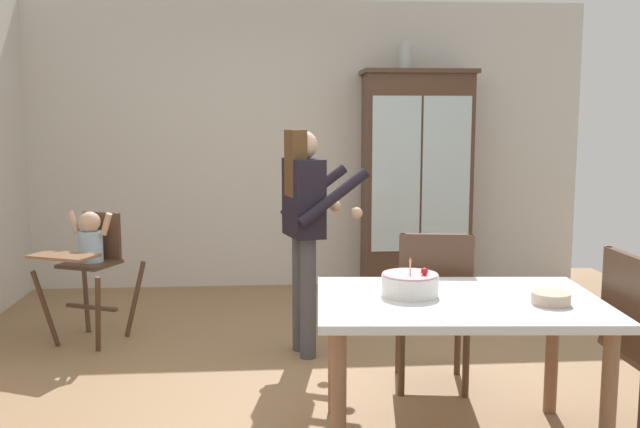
{
  "coord_description": "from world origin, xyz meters",
  "views": [
    {
      "loc": [
        -0.4,
        -4.08,
        1.6
      ],
      "look_at": [
        -0.02,
        0.7,
        0.95
      ],
      "focal_mm": 39.33,
      "sensor_mm": 36.0,
      "label": 1
    }
  ],
  "objects_px": {
    "serving_bowl": "(551,298)",
    "dining_chair_far_side": "(434,300)",
    "china_cabinet": "(416,181)",
    "birthday_cake": "(410,284)",
    "ceramic_vase": "(405,57)",
    "high_chair_with_toddler": "(90,253)",
    "dining_table": "(458,318)",
    "adult_person": "(305,214)"
  },
  "relations": [
    {
      "from": "china_cabinet",
      "to": "adult_person",
      "type": "xyz_separation_m",
      "value": [
        -1.15,
        -1.8,
        -0.06
      ]
    },
    {
      "from": "china_cabinet",
      "to": "adult_person",
      "type": "relative_size",
      "value": 1.34
    },
    {
      "from": "ceramic_vase",
      "to": "serving_bowl",
      "type": "distance_m",
      "value": 3.63
    },
    {
      "from": "china_cabinet",
      "to": "birthday_cake",
      "type": "height_order",
      "value": "china_cabinet"
    },
    {
      "from": "china_cabinet",
      "to": "birthday_cake",
      "type": "relative_size",
      "value": 7.32
    },
    {
      "from": "ceramic_vase",
      "to": "adult_person",
      "type": "height_order",
      "value": "ceramic_vase"
    },
    {
      "from": "dining_chair_far_side",
      "to": "birthday_cake",
      "type": "bearing_deg",
      "value": 74.12
    },
    {
      "from": "china_cabinet",
      "to": "dining_table",
      "type": "relative_size",
      "value": 1.43
    },
    {
      "from": "high_chair_with_toddler",
      "to": "ceramic_vase",
      "type": "bearing_deg",
      "value": 52.85
    },
    {
      "from": "china_cabinet",
      "to": "ceramic_vase",
      "type": "xyz_separation_m",
      "value": [
        -0.12,
        0.0,
        1.14
      ]
    },
    {
      "from": "birthday_cake",
      "to": "ceramic_vase",
      "type": "bearing_deg",
      "value": 79.5
    },
    {
      "from": "high_chair_with_toddler",
      "to": "serving_bowl",
      "type": "height_order",
      "value": "high_chair_with_toddler"
    },
    {
      "from": "china_cabinet",
      "to": "birthday_cake",
      "type": "distance_m",
      "value": 3.21
    },
    {
      "from": "ceramic_vase",
      "to": "high_chair_with_toddler",
      "type": "height_order",
      "value": "ceramic_vase"
    },
    {
      "from": "high_chair_with_toddler",
      "to": "dining_table",
      "type": "height_order",
      "value": "high_chair_with_toddler"
    },
    {
      "from": "ceramic_vase",
      "to": "birthday_cake",
      "type": "height_order",
      "value": "ceramic_vase"
    },
    {
      "from": "china_cabinet",
      "to": "serving_bowl",
      "type": "relative_size",
      "value": 11.39
    },
    {
      "from": "china_cabinet",
      "to": "adult_person",
      "type": "height_order",
      "value": "china_cabinet"
    },
    {
      "from": "china_cabinet",
      "to": "serving_bowl",
      "type": "bearing_deg",
      "value": -91.38
    },
    {
      "from": "dining_table",
      "to": "serving_bowl",
      "type": "relative_size",
      "value": 7.95
    },
    {
      "from": "ceramic_vase",
      "to": "birthday_cake",
      "type": "xyz_separation_m",
      "value": [
        -0.58,
        -3.13,
        -1.37
      ]
    },
    {
      "from": "china_cabinet",
      "to": "ceramic_vase",
      "type": "height_order",
      "value": "ceramic_vase"
    },
    {
      "from": "adult_person",
      "to": "high_chair_with_toddler",
      "type": "bearing_deg",
      "value": 60.85
    },
    {
      "from": "china_cabinet",
      "to": "adult_person",
      "type": "bearing_deg",
      "value": -122.47
    },
    {
      "from": "high_chair_with_toddler",
      "to": "birthday_cake",
      "type": "relative_size",
      "value": 3.39
    },
    {
      "from": "adult_person",
      "to": "dining_table",
      "type": "distance_m",
      "value": 1.59
    },
    {
      "from": "china_cabinet",
      "to": "serving_bowl",
      "type": "height_order",
      "value": "china_cabinet"
    },
    {
      "from": "adult_person",
      "to": "serving_bowl",
      "type": "bearing_deg",
      "value": -159.88
    },
    {
      "from": "ceramic_vase",
      "to": "serving_bowl",
      "type": "relative_size",
      "value": 1.5
    },
    {
      "from": "ceramic_vase",
      "to": "china_cabinet",
      "type": "bearing_deg",
      "value": -1.7
    },
    {
      "from": "ceramic_vase",
      "to": "serving_bowl",
      "type": "bearing_deg",
      "value": -89.25
    },
    {
      "from": "serving_bowl",
      "to": "dining_chair_far_side",
      "type": "distance_m",
      "value": 0.92
    },
    {
      "from": "high_chair_with_toddler",
      "to": "dining_chair_far_side",
      "type": "bearing_deg",
      "value": -2.86
    },
    {
      "from": "ceramic_vase",
      "to": "adult_person",
      "type": "relative_size",
      "value": 0.18
    },
    {
      "from": "china_cabinet",
      "to": "dining_chair_far_side",
      "type": "relative_size",
      "value": 2.13
    },
    {
      "from": "ceramic_vase",
      "to": "dining_chair_far_side",
      "type": "distance_m",
      "value": 3.02
    },
    {
      "from": "adult_person",
      "to": "dining_chair_far_side",
      "type": "bearing_deg",
      "value": -150.17
    },
    {
      "from": "high_chair_with_toddler",
      "to": "adult_person",
      "type": "xyz_separation_m",
      "value": [
        1.52,
        -0.4,
        0.31
      ]
    },
    {
      "from": "birthday_cake",
      "to": "serving_bowl",
      "type": "height_order",
      "value": "birthday_cake"
    },
    {
      "from": "ceramic_vase",
      "to": "high_chair_with_toddler",
      "type": "distance_m",
      "value": 3.28
    },
    {
      "from": "dining_table",
      "to": "serving_bowl",
      "type": "height_order",
      "value": "serving_bowl"
    },
    {
      "from": "dining_table",
      "to": "adult_person",
      "type": "bearing_deg",
      "value": 115.36
    }
  ]
}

